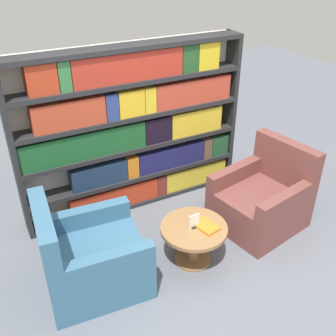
{
  "coord_description": "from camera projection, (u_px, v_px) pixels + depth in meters",
  "views": [
    {
      "loc": [
        -1.53,
        -2.39,
        2.87
      ],
      "look_at": [
        0.08,
        0.7,
        0.81
      ],
      "focal_mm": 42.0,
      "sensor_mm": 36.0,
      "label": 1
    }
  ],
  "objects": [
    {
      "name": "coffee_table",
      "position": [
        194.0,
        236.0,
        3.89
      ],
      "size": [
        0.66,
        0.66,
        0.43
      ],
      "color": "olive",
      "rests_on": "ground_plane"
    },
    {
      "name": "bookshelf",
      "position": [
        136.0,
        129.0,
        4.49
      ],
      "size": [
        2.66,
        0.3,
        1.93
      ],
      "color": "silver",
      "rests_on": "ground_plane"
    },
    {
      "name": "armchair_right",
      "position": [
        262.0,
        200.0,
        4.43
      ],
      "size": [
        1.04,
        0.97,
        0.94
      ],
      "rotation": [
        0.0,
        0.0,
        -1.38
      ],
      "color": "brown",
      "rests_on": "ground_plane"
    },
    {
      "name": "armchair_left",
      "position": [
        90.0,
        259.0,
        3.62
      ],
      "size": [
        0.97,
        0.89,
        0.94
      ],
      "rotation": [
        0.0,
        0.0,
        1.49
      ],
      "color": "#386684",
      "rests_on": "ground_plane"
    },
    {
      "name": "ground_plane",
      "position": [
        193.0,
        272.0,
        3.9
      ],
      "size": [
        14.0,
        14.0,
        0.0
      ],
      "primitive_type": "plane",
      "color": "slate"
    },
    {
      "name": "table_sign",
      "position": [
        194.0,
        222.0,
        3.79
      ],
      "size": [
        0.11,
        0.06,
        0.15
      ],
      "color": "black",
      "rests_on": "coffee_table"
    },
    {
      "name": "stray_book",
      "position": [
        206.0,
        226.0,
        3.81
      ],
      "size": [
        0.21,
        0.27,
        0.03
      ],
      "color": "orange",
      "rests_on": "coffee_table"
    }
  ]
}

